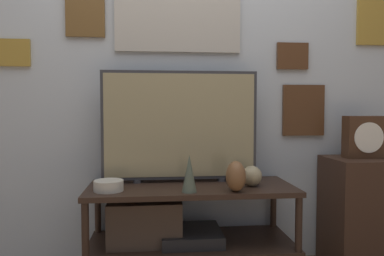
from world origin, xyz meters
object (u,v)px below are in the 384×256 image
at_px(vase_urn_stoneware, 236,176).
at_px(mantel_clock, 364,137).
at_px(television, 180,125).
at_px(vase_wide_bowl, 109,186).
at_px(vase_round_glass, 252,176).
at_px(vase_slim_bronze, 189,173).

height_order(vase_urn_stoneware, mantel_clock, mantel_clock).
height_order(television, vase_wide_bowl, television).
bearing_deg(mantel_clock, vase_round_glass, -171.12).
relative_size(television, mantel_clock, 3.58).
distance_m(vase_urn_stoneware, vase_slim_bronze, 0.26).
relative_size(television, vase_slim_bronze, 4.62).
relative_size(vase_urn_stoneware, vase_wide_bowl, 1.03).
bearing_deg(vase_slim_bronze, mantel_clock, 11.73).
relative_size(vase_wide_bowl, mantel_clock, 0.61).
bearing_deg(vase_wide_bowl, vase_round_glass, 3.09).
relative_size(vase_wide_bowl, vase_slim_bronze, 0.79).
bearing_deg(television, vase_slim_bronze, -83.74).
xyz_separation_m(vase_slim_bronze, mantel_clock, (1.16, 0.24, 0.17)).
xyz_separation_m(television, vase_wide_bowl, (-0.42, -0.21, -0.33)).
height_order(vase_wide_bowl, mantel_clock, mantel_clock).
xyz_separation_m(vase_wide_bowl, vase_slim_bronze, (0.45, -0.07, 0.07)).
relative_size(television, vase_wide_bowl, 5.83).
bearing_deg(mantel_clock, vase_slim_bronze, -168.27).
height_order(vase_round_glass, mantel_clock, mantel_clock).
height_order(vase_slim_bronze, mantel_clock, mantel_clock).
xyz_separation_m(television, mantel_clock, (1.19, -0.04, -0.08)).
distance_m(vase_wide_bowl, vase_slim_bronze, 0.46).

